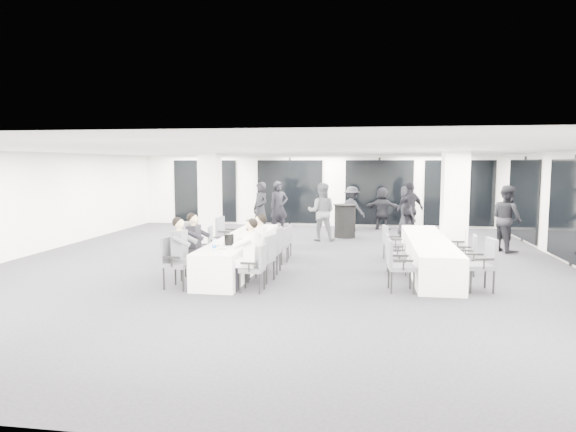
# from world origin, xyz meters

# --- Properties ---
(room) EXTENTS (14.04, 16.04, 2.84)m
(room) POSITION_xyz_m (0.89, 1.11, 1.39)
(room) COLOR black
(room) RESTS_ON ground
(column_left) EXTENTS (0.60, 0.60, 2.80)m
(column_left) POSITION_xyz_m (-2.80, 3.20, 1.40)
(column_left) COLOR white
(column_left) RESTS_ON floor
(column_right) EXTENTS (0.60, 0.60, 2.80)m
(column_right) POSITION_xyz_m (4.20, 1.00, 1.40)
(column_right) COLOR white
(column_right) RESTS_ON floor
(banquet_table_main) EXTENTS (0.90, 5.00, 0.75)m
(banquet_table_main) POSITION_xyz_m (-0.90, -0.45, 0.38)
(banquet_table_main) COLOR silver
(banquet_table_main) RESTS_ON floor
(banquet_table_side) EXTENTS (0.90, 5.00, 0.75)m
(banquet_table_side) POSITION_xyz_m (3.48, -0.02, 0.38)
(banquet_table_side) COLOR silver
(banquet_table_side) RESTS_ON floor
(cocktail_table) EXTENTS (0.80, 0.80, 1.11)m
(cocktail_table) POSITION_xyz_m (1.32, 4.98, 0.56)
(cocktail_table) COLOR black
(cocktail_table) RESTS_ON floor
(chair_main_left_near) EXTENTS (0.60, 0.64, 1.04)m
(chair_main_left_near) POSITION_xyz_m (-1.74, -2.57, 0.59)
(chair_main_left_near) COLOR #4D4E54
(chair_main_left_near) RESTS_ON floor
(chair_main_left_second) EXTENTS (0.58, 0.62, 1.01)m
(chair_main_left_second) POSITION_xyz_m (-1.74, -1.75, 0.58)
(chair_main_left_second) COLOR #4D4E54
(chair_main_left_second) RESTS_ON floor
(chair_main_left_mid) EXTENTS (0.50, 0.54, 0.88)m
(chair_main_left_mid) POSITION_xyz_m (-1.73, -0.82, 0.50)
(chair_main_left_mid) COLOR #4D4E54
(chair_main_left_mid) RESTS_ON floor
(chair_main_left_fourth) EXTENTS (0.51, 0.55, 0.90)m
(chair_main_left_fourth) POSITION_xyz_m (-1.73, 0.18, 0.52)
(chair_main_left_fourth) COLOR #4D4E54
(chair_main_left_fourth) RESTS_ON floor
(chair_main_left_far) EXTENTS (0.58, 0.63, 1.04)m
(chair_main_left_far) POSITION_xyz_m (-1.74, 1.14, 0.59)
(chair_main_left_far) COLOR #4D4E54
(chair_main_left_far) RESTS_ON floor
(chair_main_right_near) EXTENTS (0.48, 0.54, 0.92)m
(chair_main_right_near) POSITION_xyz_m (-0.07, -2.60, 0.53)
(chair_main_right_near) COLOR #4D4E54
(chair_main_right_near) RESTS_ON floor
(chair_main_right_second) EXTENTS (0.59, 0.62, 0.99)m
(chair_main_right_second) POSITION_xyz_m (-0.07, -1.76, 0.57)
(chair_main_right_second) COLOR #4D4E54
(chair_main_right_second) RESTS_ON floor
(chair_main_right_mid) EXTENTS (0.53, 0.59, 1.04)m
(chair_main_right_mid) POSITION_xyz_m (-0.06, -0.84, 0.59)
(chair_main_right_mid) COLOR #4D4E54
(chair_main_right_mid) RESTS_ON floor
(chair_main_right_fourth) EXTENTS (0.53, 0.57, 0.90)m
(chair_main_right_fourth) POSITION_xyz_m (-0.07, 0.23, 0.52)
(chair_main_right_fourth) COLOR #4D4E54
(chair_main_right_fourth) RESTS_ON floor
(chair_main_right_far) EXTENTS (0.45, 0.51, 0.88)m
(chair_main_right_far) POSITION_xyz_m (-0.07, 1.08, 0.50)
(chair_main_right_far) COLOR #4D4E54
(chair_main_right_far) RESTS_ON floor
(chair_side_left_near) EXTENTS (0.55, 0.60, 1.01)m
(chair_side_left_near) POSITION_xyz_m (2.64, -2.15, 0.57)
(chair_side_left_near) COLOR #4D4E54
(chair_side_left_near) RESTS_ON floor
(chair_side_left_mid) EXTENTS (0.46, 0.52, 0.89)m
(chair_side_left_mid) POSITION_xyz_m (2.65, -0.56, 0.51)
(chair_side_left_mid) COLOR #4D4E54
(chair_side_left_mid) RESTS_ON floor
(chair_side_left_far) EXTENTS (0.54, 0.57, 0.90)m
(chair_side_left_far) POSITION_xyz_m (2.65, 1.04, 0.51)
(chair_side_left_far) COLOR #4D4E54
(chair_side_left_far) RESTS_ON floor
(chair_side_right_near) EXTENTS (0.60, 0.64, 1.04)m
(chair_side_right_near) POSITION_xyz_m (4.32, -1.86, 0.59)
(chair_side_right_near) COLOR #4D4E54
(chair_side_right_near) RESTS_ON floor
(chair_side_right_mid) EXTENTS (0.50, 0.54, 0.90)m
(chair_side_right_mid) POSITION_xyz_m (4.30, -0.40, 0.51)
(chair_side_right_mid) COLOR #4D4E54
(chair_side_right_mid) RESTS_ON floor
(chair_side_right_far) EXTENTS (0.51, 0.55, 0.90)m
(chair_side_right_far) POSITION_xyz_m (4.30, 0.90, 0.51)
(chair_side_right_far) COLOR #4D4E54
(chair_side_right_far) RESTS_ON floor
(seated_guest_a) EXTENTS (0.50, 0.38, 1.44)m
(seated_guest_a) POSITION_xyz_m (-1.57, -2.58, 0.81)
(seated_guest_a) COLOR #505357
(seated_guest_a) RESTS_ON floor
(seated_guest_b) EXTENTS (0.50, 0.38, 1.44)m
(seated_guest_b) POSITION_xyz_m (-1.57, -1.74, 0.81)
(seated_guest_b) COLOR black
(seated_guest_b) RESTS_ON floor
(seated_guest_c) EXTENTS (0.50, 0.38, 1.44)m
(seated_guest_c) POSITION_xyz_m (-0.23, -2.59, 0.81)
(seated_guest_c) COLOR white
(seated_guest_c) RESTS_ON floor
(seated_guest_d) EXTENTS (0.50, 0.38, 1.44)m
(seated_guest_d) POSITION_xyz_m (-0.23, -1.74, 0.81)
(seated_guest_d) COLOR white
(seated_guest_d) RESTS_ON floor
(standing_guest_a) EXTENTS (0.97, 0.92, 2.08)m
(standing_guest_a) POSITION_xyz_m (-1.05, 5.71, 1.04)
(standing_guest_a) COLOR black
(standing_guest_a) RESTS_ON floor
(standing_guest_b) EXTENTS (1.02, 0.62, 2.11)m
(standing_guest_b) POSITION_xyz_m (0.61, 4.13, 1.05)
(standing_guest_b) COLOR #505357
(standing_guest_b) RESTS_ON floor
(standing_guest_c) EXTENTS (1.33, 1.17, 1.85)m
(standing_guest_c) POSITION_xyz_m (1.50, 6.75, 0.92)
(standing_guest_c) COLOR black
(standing_guest_c) RESTS_ON floor
(standing_guest_d) EXTENTS (1.42, 1.31, 2.12)m
(standing_guest_d) POSITION_xyz_m (3.46, 5.23, 1.06)
(standing_guest_d) COLOR black
(standing_guest_d) RESTS_ON floor
(standing_guest_e) EXTENTS (0.89, 1.10, 1.98)m
(standing_guest_e) POSITION_xyz_m (3.37, 5.34, 0.99)
(standing_guest_e) COLOR black
(standing_guest_e) RESTS_ON floor
(standing_guest_f) EXTENTS (1.77, 1.35, 1.81)m
(standing_guest_f) POSITION_xyz_m (2.62, 7.20, 0.91)
(standing_guest_f) COLOR black
(standing_guest_f) RESTS_ON floor
(standing_guest_g) EXTENTS (0.98, 0.97, 2.10)m
(standing_guest_g) POSITION_xyz_m (-1.54, 4.83, 1.05)
(standing_guest_g) COLOR black
(standing_guest_g) RESTS_ON floor
(standing_guest_h) EXTENTS (0.97, 1.19, 2.13)m
(standing_guest_h) POSITION_xyz_m (5.94, 2.88, 1.07)
(standing_guest_h) COLOR black
(standing_guest_h) RESTS_ON floor
(ice_bucket_near) EXTENTS (0.21, 0.21, 0.23)m
(ice_bucket_near) POSITION_xyz_m (-0.87, -1.66, 0.87)
(ice_bucket_near) COLOR black
(ice_bucket_near) RESTS_ON banquet_table_main
(ice_bucket_far) EXTENTS (0.24, 0.24, 0.27)m
(ice_bucket_far) POSITION_xyz_m (-0.94, 0.76, 0.89)
(ice_bucket_far) COLOR black
(ice_bucket_far) RESTS_ON banquet_table_main
(water_bottle_a) EXTENTS (0.07, 0.07, 0.23)m
(water_bottle_a) POSITION_xyz_m (-0.96, -2.44, 0.87)
(water_bottle_a) COLOR silver
(water_bottle_a) RESTS_ON banquet_table_main
(water_bottle_b) EXTENTS (0.08, 0.08, 0.24)m
(water_bottle_b) POSITION_xyz_m (-0.69, -0.12, 0.87)
(water_bottle_b) COLOR silver
(water_bottle_b) RESTS_ON banquet_table_main
(water_bottle_c) EXTENTS (0.07, 0.07, 0.22)m
(water_bottle_c) POSITION_xyz_m (-0.85, 1.70, 0.86)
(water_bottle_c) COLOR silver
(water_bottle_c) RESTS_ON banquet_table_main
(plate_a) EXTENTS (0.20, 0.20, 0.03)m
(plate_a) POSITION_xyz_m (-1.06, -1.90, 0.76)
(plate_a) COLOR white
(plate_a) RESTS_ON banquet_table_main
(plate_b) EXTENTS (0.20, 0.20, 0.03)m
(plate_b) POSITION_xyz_m (-0.85, -2.26, 0.76)
(plate_b) COLOR white
(plate_b) RESTS_ON banquet_table_main
(plate_c) EXTENTS (0.22, 0.22, 0.03)m
(plate_c) POSITION_xyz_m (-0.81, -0.91, 0.76)
(plate_c) COLOR white
(plate_c) RESTS_ON banquet_table_main
(wine_glass) EXTENTS (0.07, 0.07, 0.20)m
(wine_glass) POSITION_xyz_m (-0.74, -2.70, 0.90)
(wine_glass) COLOR silver
(wine_glass) RESTS_ON banquet_table_main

